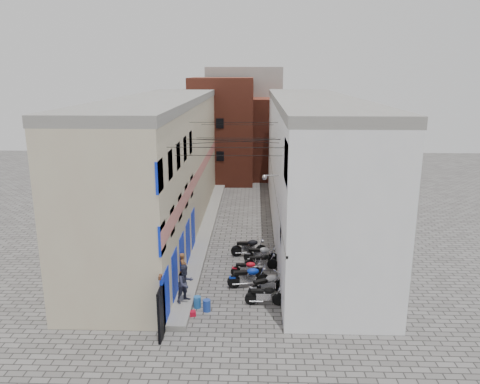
# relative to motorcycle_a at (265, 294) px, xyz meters

# --- Properties ---
(ground) EXTENTS (90.00, 90.00, 0.00)m
(ground) POSITION_rel_motorcycle_a_xyz_m (-1.74, -2.45, -0.54)
(ground) COLOR #5D5957
(ground) RESTS_ON ground
(plinth) EXTENTS (0.90, 26.00, 0.25)m
(plinth) POSITION_rel_motorcycle_a_xyz_m (-3.79, 10.55, -0.42)
(plinth) COLOR gray
(plinth) RESTS_ON ground
(building_left) EXTENTS (5.10, 27.00, 9.00)m
(building_left) POSITION_rel_motorcycle_a_xyz_m (-6.72, 10.50, 3.96)
(building_left) COLOR #C0AD91
(building_left) RESTS_ON ground
(building_right) EXTENTS (5.94, 26.00, 9.00)m
(building_right) POSITION_rel_motorcycle_a_xyz_m (3.26, 10.54, 3.96)
(building_right) COLOR silver
(building_right) RESTS_ON ground
(building_far_brick_left) EXTENTS (6.00, 6.00, 10.00)m
(building_far_brick_left) POSITION_rel_motorcycle_a_xyz_m (-3.74, 25.55, 4.46)
(building_far_brick_left) COLOR brown
(building_far_brick_left) RESTS_ON ground
(building_far_brick_right) EXTENTS (5.00, 6.00, 8.00)m
(building_far_brick_right) POSITION_rel_motorcycle_a_xyz_m (1.26, 27.55, 3.46)
(building_far_brick_right) COLOR brown
(building_far_brick_right) RESTS_ON ground
(building_far_concrete) EXTENTS (8.00, 5.00, 11.00)m
(building_far_concrete) POSITION_rel_motorcycle_a_xyz_m (-1.74, 31.55, 4.96)
(building_far_concrete) COLOR gray
(building_far_concrete) RESTS_ON ground
(far_shopfront) EXTENTS (2.00, 0.30, 2.40)m
(far_shopfront) POSITION_rel_motorcycle_a_xyz_m (-1.74, 22.75, 0.66)
(far_shopfront) COLOR black
(far_shopfront) RESTS_ON ground
(overhead_wires) EXTENTS (5.80, 13.02, 1.32)m
(overhead_wires) POSITION_rel_motorcycle_a_xyz_m (-1.74, 5.19, 6.58)
(overhead_wires) COLOR black
(overhead_wires) RESTS_ON ground
(motorcycle_a) EXTENTS (1.88, 0.63, 1.08)m
(motorcycle_a) POSITION_rel_motorcycle_a_xyz_m (0.00, 0.00, 0.00)
(motorcycle_a) COLOR black
(motorcycle_a) RESTS_ON ground
(motorcycle_b) EXTENTS (2.15, 1.63, 1.22)m
(motorcycle_b) POSITION_rel_motorcycle_a_xyz_m (0.14, 1.02, 0.07)
(motorcycle_b) COLOR #A4A5A9
(motorcycle_b) RESTS_ON ground
(motorcycle_c) EXTENTS (2.23, 1.01, 1.24)m
(motorcycle_c) POSITION_rel_motorcycle_a_xyz_m (-0.79, 1.83, 0.08)
(motorcycle_c) COLOR #0A2AA2
(motorcycle_c) RESTS_ON ground
(motorcycle_d) EXTENTS (1.76, 0.60, 1.01)m
(motorcycle_d) POSITION_rel_motorcycle_a_xyz_m (-0.88, 3.08, -0.04)
(motorcycle_d) COLOR red
(motorcycle_d) RESTS_ON ground
(motorcycle_e) EXTENTS (1.91, 0.81, 1.07)m
(motorcycle_e) POSITION_rel_motorcycle_a_xyz_m (-0.13, 4.02, -0.00)
(motorcycle_e) COLOR black
(motorcycle_e) RESTS_ON ground
(motorcycle_f) EXTENTS (2.04, 0.83, 1.15)m
(motorcycle_f) POSITION_rel_motorcycle_a_xyz_m (-0.12, 4.97, 0.03)
(motorcycle_f) COLOR #A2A3A7
(motorcycle_f) RESTS_ON ground
(motorcycle_g) EXTENTS (2.19, 0.87, 1.23)m
(motorcycle_g) POSITION_rel_motorcycle_a_xyz_m (-0.82, 5.93, 0.08)
(motorcycle_g) COLOR black
(motorcycle_g) RESTS_ON ground
(person_a) EXTENTS (0.38, 0.57, 1.55)m
(person_a) POSITION_rel_motorcycle_a_xyz_m (-4.09, 1.83, 0.48)
(person_a) COLOR brown
(person_a) RESTS_ON plinth
(person_b) EXTENTS (1.10, 1.10, 1.80)m
(person_b) POSITION_rel_motorcycle_a_xyz_m (-3.67, -0.21, 0.61)
(person_b) COLOR #2E3045
(person_b) RESTS_ON plinth
(water_jug_near) EXTENTS (0.41, 0.41, 0.55)m
(water_jug_near) POSITION_rel_motorcycle_a_xyz_m (-2.65, -0.67, -0.27)
(water_jug_near) COLOR #2041A3
(water_jug_near) RESTS_ON ground
(water_jug_far) EXTENTS (0.41, 0.41, 0.54)m
(water_jug_far) POSITION_rel_motorcycle_a_xyz_m (-3.12, -0.34, -0.27)
(water_jug_far) COLOR #2468B7
(water_jug_far) RESTS_ON ground
(red_crate) EXTENTS (0.42, 0.36, 0.22)m
(red_crate) POSITION_rel_motorcycle_a_xyz_m (-3.29, -1.12, -0.43)
(red_crate) COLOR #B80D25
(red_crate) RESTS_ON ground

